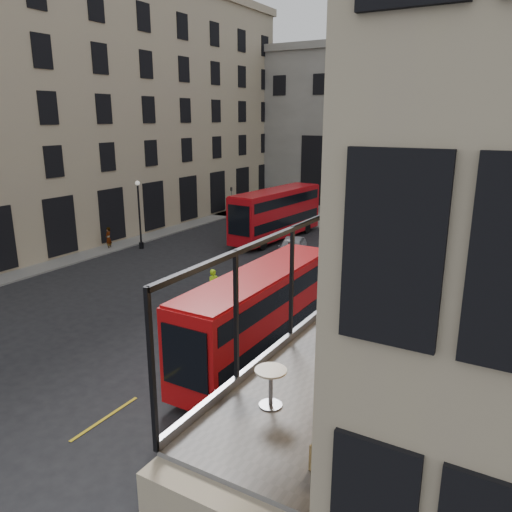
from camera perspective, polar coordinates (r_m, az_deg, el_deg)
The scene contains 30 objects.
ground at distance 17.53m, azimuth -12.07°, elevation -19.52°, with size 140.00×140.00×0.00m, color black.
host_frontage at distance 13.38m, azimuth 9.88°, elevation -19.96°, with size 3.00×11.00×4.50m, color tan.
cafe_floor at distance 12.20m, azimuth 10.38°, elevation -11.12°, with size 3.00×10.00×0.10m, color slate.
building_left at distance 47.87m, azimuth -21.23°, elevation 16.24°, with size 14.60×50.60×22.00m.
gateway at distance 60.24m, azimuth 16.36°, elevation 14.39°, with size 35.00×10.60×18.00m.
pavement_far at distance 51.88m, azimuth 11.75°, elevation 4.21°, with size 40.00×12.00×0.12m, color slate.
pavement_left at distance 40.30m, azimuth -24.01°, elevation -0.07°, with size 8.00×48.00×0.12m, color slate.
traffic_light_near at distance 26.03m, azimuth 3.82°, elevation -1.34°, with size 0.16×0.20×3.80m.
traffic_light_far at distance 46.41m, azimuth -2.83°, elevation 6.17°, with size 0.16×0.20×3.80m.
street_lamp_a at distance 39.90m, azimuth -13.15°, elevation 4.19°, with size 0.36×0.36×5.33m.
street_lamp_b at distance 47.75m, azimuth 10.34°, elevation 6.17°, with size 0.36×0.36×5.33m.
bus_near at distance 20.69m, azimuth 0.44°, elevation -6.45°, with size 2.31×9.91×3.96m.
bus_far at distance 41.92m, azimuth 2.34°, elevation 5.09°, with size 3.17×10.72×4.22m.
car_a at distance 36.44m, azimuth 4.13°, elevation 0.92°, with size 1.87×4.65×1.59m, color #989AA0.
car_b at distance 37.22m, azimuth 14.93°, elevation 0.49°, with size 1.35×3.87×1.28m, color #9D0913.
car_c at distance 41.05m, azimuth -0.98°, elevation 2.49°, with size 1.95×4.81×1.39m, color black.
bicycle at distance 29.70m, azimuth 4.61°, elevation -3.11°, with size 0.66×1.89×0.99m, color gray.
cyclist at distance 27.75m, azimuth -4.82°, elevation -3.45°, with size 0.70×0.46×1.93m, color #BEFF1A.
pedestrian_a at distance 53.41m, azimuth -3.17°, elevation 5.62°, with size 0.76×0.59×1.57m, color gray.
pedestrian_b at distance 48.16m, azimuth 3.42°, elevation 4.70°, with size 1.20×0.69×1.85m, color gray.
pedestrian_c at distance 51.07m, azimuth 20.43°, elevation 4.32°, with size 1.04×0.43×1.77m, color gray.
pedestrian_d at distance 44.06m, azimuth 24.51°, elevation 2.32°, with size 0.93×0.60×1.90m, color gray.
pedestrian_e at distance 40.58m, azimuth -16.52°, elevation 1.95°, with size 0.64×0.42×1.76m, color gray.
cafe_table_near at distance 9.80m, azimuth 1.70°, elevation -14.19°, with size 0.62×0.62×0.77m.
cafe_table_mid at distance 12.43m, azimuth 9.07°, elevation -7.91°, with size 0.56×0.56×0.71m.
cafe_table_far at distance 14.28m, azimuth 10.22°, elevation -4.54°, with size 0.64×0.64×0.80m.
cafe_chair_a at distance 8.50m, azimuth 8.26°, elevation -21.63°, with size 0.48×0.48×0.85m.
cafe_chair_b at distance 10.91m, azimuth 11.21°, elevation -12.52°, with size 0.58×0.58×0.96m.
cafe_chair_c at distance 12.78m, azimuth 16.42°, elevation -8.73°, with size 0.48×0.48×0.84m.
cafe_chair_d at distance 14.53m, azimuth 16.46°, elevation -5.78°, with size 0.48×0.48×0.81m.
Camera 1 is at (10.04, -10.34, 9.97)m, focal length 35.00 mm.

